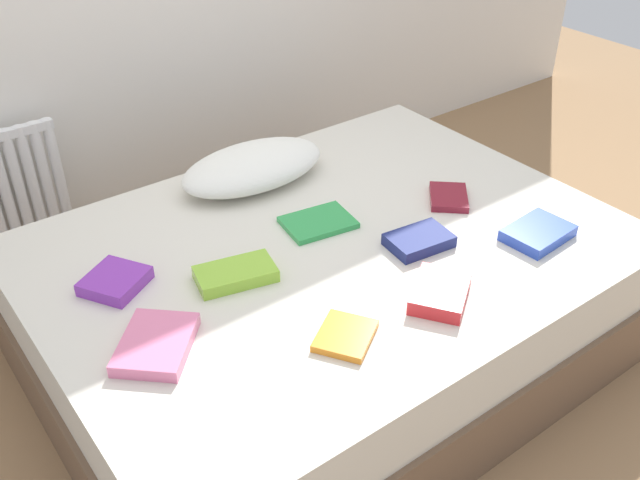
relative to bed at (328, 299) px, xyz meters
name	(u,v)px	position (x,y,z in m)	size (l,w,h in m)	color
ground_plane	(328,350)	(0.00, 0.00, -0.25)	(8.00, 8.00, 0.00)	#93704C
bed	(328,299)	(0.00, 0.00, 0.00)	(2.00, 1.50, 0.50)	brown
radiator	(0,197)	(-0.78, 1.20, 0.14)	(0.55, 0.04, 0.55)	white
pillow	(253,166)	(0.02, 0.51, 0.32)	(0.59, 0.33, 0.13)	white
textbook_pink	(156,344)	(-0.71, -0.14, 0.27)	(0.25, 0.19, 0.04)	pink
textbook_maroon	(449,197)	(0.53, -0.05, 0.27)	(0.19, 0.14, 0.03)	maroon
textbook_orange	(345,336)	(-0.26, -0.42, 0.26)	(0.17, 0.15, 0.02)	orange
textbook_blue	(538,233)	(0.59, -0.41, 0.27)	(0.23, 0.16, 0.04)	#2847B7
textbook_green	(318,222)	(0.03, 0.11, 0.26)	(0.24, 0.18, 0.02)	green
textbook_red	(440,293)	(0.08, -0.45, 0.28)	(0.22, 0.16, 0.05)	red
textbook_navy	(419,240)	(0.23, -0.20, 0.27)	(0.21, 0.14, 0.04)	navy
textbook_lime	(236,274)	(-0.37, 0.01, 0.27)	(0.25, 0.14, 0.04)	#8CC638
textbook_purple	(115,281)	(-0.69, 0.20, 0.27)	(0.18, 0.17, 0.04)	purple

